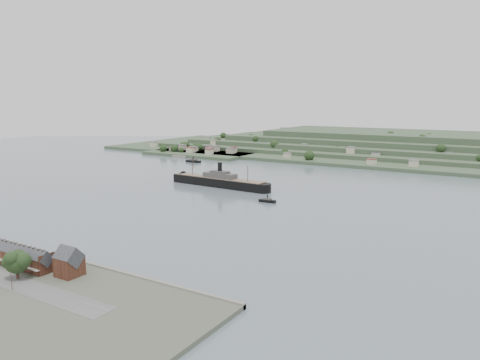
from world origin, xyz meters
The scene contains 8 objects.
ground centered at (0.00, 0.00, 0.00)m, with size 1400.00×1400.00×0.00m, color slate.
terrace_row centered at (-10.00, -168.02, 6.84)m, with size 55.60×9.80×11.07m.
gabled_building centered at (27.50, -164.00, 8.19)m, with size 10.40×10.18×14.09m.
far_peninsula centered at (27.91, 393.10, 11.88)m, with size 760.00×309.00×30.00m.
steamship centered at (-44.57, 57.31, 4.97)m, with size 112.24×19.34×26.91m.
tugboat centered at (28.65, 21.52, 1.49)m, with size 13.89×4.98×6.12m.
ferry_west centered at (-159.92, 175.54, 1.83)m, with size 20.42×6.40×7.58m.
fig_tree centered at (11.47, -178.93, 10.23)m, with size 12.08×10.46×13.48m.
Camera 1 is at (196.44, -293.90, 80.66)m, focal length 35.00 mm.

